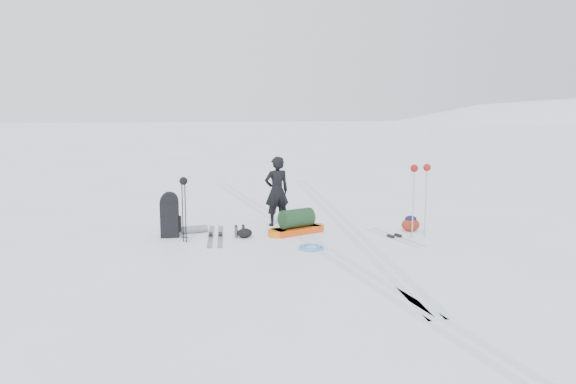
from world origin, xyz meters
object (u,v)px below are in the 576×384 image
pulk_sled (297,224)px  ski_poles_black (184,189)px  expedition_rucksack (173,216)px  skier (277,191)px

pulk_sled → ski_poles_black: bearing=164.4°
pulk_sled → expedition_rucksack: 2.63m
pulk_sled → expedition_rucksack: (-2.59, 0.37, 0.23)m
skier → ski_poles_black: skier is taller
skier → ski_poles_black: size_ratio=1.20×
skier → expedition_rucksack: size_ratio=1.57×
skier → ski_poles_black: 2.47m
skier → pulk_sled: skier is taller
ski_poles_black → pulk_sled: bearing=0.1°
ski_poles_black → expedition_rucksack: bearing=105.1°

